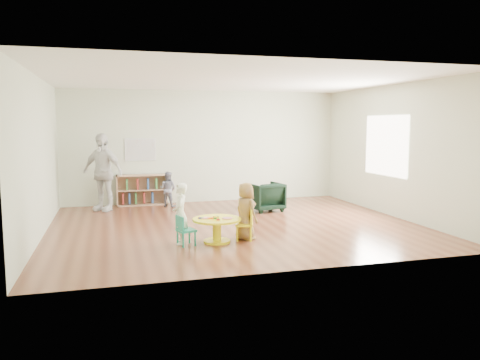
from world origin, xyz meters
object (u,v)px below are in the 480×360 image
(bookshelf, at_px, (141,190))
(adult_caretaker, at_px, (102,172))
(child_right, at_px, (246,211))
(activity_table, at_px, (217,226))
(kid_chair_right, at_px, (247,223))
(child_left, at_px, (180,214))
(kid_chair_left, at_px, (184,230))
(armchair, at_px, (266,197))
(toddler, at_px, (168,189))

(bookshelf, distance_m, adult_caretaker, 1.14)
(bookshelf, bearing_deg, child_right, -69.54)
(activity_table, xyz_separation_m, kid_chair_right, (0.52, 0.01, 0.01))
(kid_chair_right, relative_size, child_left, 0.53)
(kid_chair_left, height_order, armchair, armchair)
(kid_chair_left, relative_size, child_right, 0.51)
(activity_table, height_order, toddler, toddler)
(bookshelf, distance_m, toddler, 0.74)
(activity_table, relative_size, bookshelf, 0.67)
(kid_chair_right, relative_size, toddler, 0.63)
(adult_caretaker, bearing_deg, toddler, 39.87)
(kid_chair_right, xyz_separation_m, toddler, (-0.90, 3.64, 0.14))
(child_left, bearing_deg, kid_chair_left, 26.22)
(kid_chair_left, distance_m, toddler, 3.74)
(bookshelf, relative_size, adult_caretaker, 0.68)
(kid_chair_left, height_order, child_left, child_left)
(kid_chair_left, distance_m, armchair, 3.44)
(bookshelf, bearing_deg, kid_chair_left, -84.30)
(bookshelf, relative_size, toddler, 1.42)
(bookshelf, xyz_separation_m, child_right, (1.50, -4.01, 0.12))
(activity_table, xyz_separation_m, child_right, (0.52, 0.06, 0.21))
(child_left, bearing_deg, bookshelf, -164.27)
(kid_chair_right, bearing_deg, bookshelf, 40.22)
(activity_table, bearing_deg, armchair, 55.84)
(activity_table, bearing_deg, kid_chair_left, -171.40)
(armchair, relative_size, child_left, 0.71)
(toddler, bearing_deg, child_left, 118.87)
(armchair, height_order, child_right, child_right)
(adult_caretaker, bearing_deg, armchair, 20.06)
(bookshelf, xyz_separation_m, toddler, (0.60, -0.42, 0.06))
(kid_chair_left, xyz_separation_m, kid_chair_right, (1.08, 0.10, 0.02))
(toddler, bearing_deg, activity_table, 128.29)
(bookshelf, height_order, toddler, toddler)
(bookshelf, xyz_separation_m, armchair, (2.68, -1.56, -0.04))
(armchair, bearing_deg, toddler, -37.98)
(bookshelf, height_order, armchair, bookshelf)
(kid_chair_left, relative_size, child_left, 0.49)
(kid_chair_right, bearing_deg, kid_chair_left, 115.16)
(kid_chair_left, bearing_deg, bookshelf, 169.11)
(child_left, relative_size, child_right, 1.03)
(child_right, bearing_deg, activity_table, 73.68)
(kid_chair_right, xyz_separation_m, adult_caretaker, (-2.38, 3.55, 0.60))
(kid_chair_left, distance_m, child_left, 0.28)
(activity_table, distance_m, toddler, 3.67)
(bookshelf, bearing_deg, kid_chair_right, -69.71)
(kid_chair_right, bearing_deg, child_left, 108.03)
(bookshelf, bearing_deg, activity_table, -76.53)
(kid_chair_left, bearing_deg, armchair, 122.31)
(activity_table, bearing_deg, kid_chair_right, 1.58)
(child_right, distance_m, toddler, 3.70)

